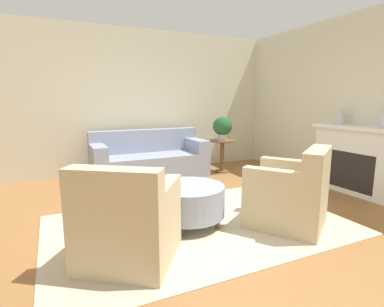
# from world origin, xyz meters

# --- Properties ---
(ground_plane) EXTENTS (16.00, 16.00, 0.00)m
(ground_plane) POSITION_xyz_m (0.00, 0.00, 0.00)
(ground_plane) COLOR #996638
(wall_back) EXTENTS (9.95, 0.12, 2.80)m
(wall_back) POSITION_xyz_m (0.00, 3.04, 1.40)
(wall_back) COLOR beige
(wall_back) RESTS_ON ground_plane
(wall_right) EXTENTS (0.12, 9.88, 2.80)m
(wall_right) POSITION_xyz_m (3.00, 0.00, 1.40)
(wall_right) COLOR beige
(wall_right) RESTS_ON ground_plane
(rug) EXTENTS (3.39, 2.13, 0.01)m
(rug) POSITION_xyz_m (0.00, 0.00, 0.01)
(rug) COLOR beige
(rug) RESTS_ON ground_plane
(couch) EXTENTS (2.12, 0.85, 0.87)m
(couch) POSITION_xyz_m (0.14, 2.44, 0.32)
(couch) COLOR #8E99B2
(couch) RESTS_ON ground_plane
(armchair_left) EXTENTS (1.10, 1.11, 0.91)m
(armchair_left) POSITION_xyz_m (-0.94, -0.44, 0.36)
(armchair_left) COLOR #C6B289
(armchair_left) RESTS_ON rug
(armchair_right) EXTENTS (1.10, 1.11, 0.91)m
(armchair_right) POSITION_xyz_m (0.94, -0.44, 0.36)
(armchair_right) COLOR #C6B289
(armchair_right) RESTS_ON rug
(ottoman_table) EXTENTS (0.84, 0.84, 0.46)m
(ottoman_table) POSITION_xyz_m (-0.12, 0.08, 0.30)
(ottoman_table) COLOR #8E99B2
(ottoman_table) RESTS_ON rug
(side_table) EXTENTS (0.50, 0.50, 0.65)m
(side_table) POSITION_xyz_m (1.57, 2.16, 0.44)
(side_table) COLOR brown
(side_table) RESTS_ON ground_plane
(fireplace) EXTENTS (0.44, 1.48, 1.05)m
(fireplace) POSITION_xyz_m (2.75, 0.06, 0.55)
(fireplace) COLOR white
(fireplace) RESTS_ON ground_plane
(vase_mantel_near) EXTENTS (0.16, 0.16, 0.24)m
(vase_mantel_near) POSITION_xyz_m (2.74, 0.44, 1.14)
(vase_mantel_near) COLOR silver
(vase_mantel_near) RESTS_ON fireplace
(potted_plant_on_side_table) EXTENTS (0.38, 0.38, 0.46)m
(potted_plant_on_side_table) POSITION_xyz_m (1.57, 2.16, 0.91)
(potted_plant_on_side_table) COLOR beige
(potted_plant_on_side_table) RESTS_ON side_table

